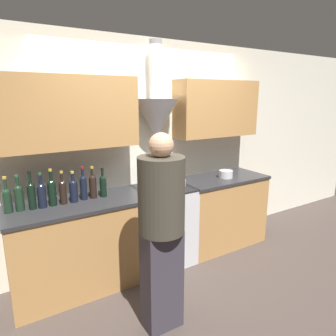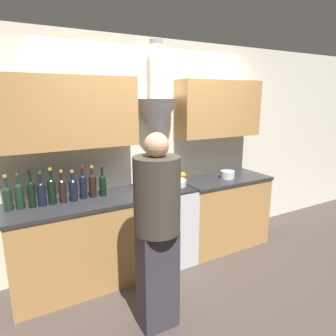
% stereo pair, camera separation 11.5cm
% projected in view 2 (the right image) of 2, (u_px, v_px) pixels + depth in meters
% --- Properties ---
extents(ground_plane, '(12.00, 12.00, 0.00)m').
position_uv_depth(ground_plane, '(177.00, 272.00, 3.41)').
color(ground_plane, '#423833').
extents(wall_back, '(8.40, 0.51, 2.60)m').
position_uv_depth(wall_back, '(150.00, 138.00, 3.54)').
color(wall_back, silver).
rests_on(wall_back, ground_plane).
extents(counter_left, '(1.39, 0.62, 0.93)m').
position_uv_depth(counter_left, '(81.00, 244.00, 3.10)').
color(counter_left, '#B27F47').
rests_on(counter_left, ground_plane).
extents(counter_right, '(1.18, 0.62, 0.93)m').
position_uv_depth(counter_right, '(222.00, 211.00, 3.99)').
color(counter_right, '#B27F47').
rests_on(counter_right, ground_plane).
extents(stove_range, '(0.60, 0.60, 0.93)m').
position_uv_depth(stove_range, '(164.00, 224.00, 3.57)').
color(stove_range, silver).
rests_on(stove_range, ground_plane).
extents(wine_bottle_0, '(0.08, 0.08, 0.34)m').
position_uv_depth(wine_bottle_0, '(7.00, 197.00, 2.72)').
color(wine_bottle_0, black).
rests_on(wine_bottle_0, counter_left).
extents(wine_bottle_1, '(0.08, 0.08, 0.34)m').
position_uv_depth(wine_bottle_1, '(19.00, 194.00, 2.77)').
color(wine_bottle_1, black).
rests_on(wine_bottle_1, counter_left).
extents(wine_bottle_2, '(0.07, 0.07, 0.36)m').
position_uv_depth(wine_bottle_2, '(31.00, 193.00, 2.80)').
color(wine_bottle_2, black).
rests_on(wine_bottle_2, counter_left).
extents(wine_bottle_3, '(0.08, 0.08, 0.34)m').
position_uv_depth(wine_bottle_3, '(41.00, 192.00, 2.84)').
color(wine_bottle_3, black).
rests_on(wine_bottle_3, counter_left).
extents(wine_bottle_4, '(0.08, 0.08, 0.36)m').
position_uv_depth(wine_bottle_4, '(52.00, 190.00, 2.89)').
color(wine_bottle_4, black).
rests_on(wine_bottle_4, counter_left).
extents(wine_bottle_5, '(0.07, 0.07, 0.33)m').
position_uv_depth(wine_bottle_5, '(62.00, 190.00, 2.93)').
color(wine_bottle_5, black).
rests_on(wine_bottle_5, counter_left).
extents(wine_bottle_6, '(0.08, 0.08, 0.31)m').
position_uv_depth(wine_bottle_6, '(73.00, 189.00, 2.98)').
color(wine_bottle_6, black).
rests_on(wine_bottle_6, counter_left).
extents(wine_bottle_7, '(0.07, 0.07, 0.34)m').
position_uv_depth(wine_bottle_7, '(83.00, 185.00, 3.05)').
color(wine_bottle_7, black).
rests_on(wine_bottle_7, counter_left).
extents(wine_bottle_8, '(0.07, 0.07, 0.33)m').
position_uv_depth(wine_bottle_8, '(93.00, 184.00, 3.10)').
color(wine_bottle_8, black).
rests_on(wine_bottle_8, counter_left).
extents(wine_bottle_9, '(0.07, 0.07, 0.31)m').
position_uv_depth(wine_bottle_9, '(103.00, 184.00, 3.14)').
color(wine_bottle_9, black).
rests_on(wine_bottle_9, counter_left).
extents(stock_pot, '(0.22, 0.22, 0.17)m').
position_uv_depth(stock_pot, '(154.00, 182.00, 3.36)').
color(stock_pot, silver).
rests_on(stock_pot, stove_range).
extents(mixing_bowl, '(0.30, 0.30, 0.07)m').
position_uv_depth(mixing_bowl, '(174.00, 183.00, 3.52)').
color(mixing_bowl, silver).
rests_on(mixing_bowl, stove_range).
extents(orange_fruit, '(0.09, 0.09, 0.09)m').
position_uv_depth(orange_fruit, '(183.00, 175.00, 3.82)').
color(orange_fruit, orange).
rests_on(orange_fruit, counter_right).
extents(saucepan, '(0.18, 0.18, 0.09)m').
position_uv_depth(saucepan, '(228.00, 175.00, 3.84)').
color(saucepan, silver).
rests_on(saucepan, counter_right).
extents(person_foreground_left, '(0.37, 0.37, 1.69)m').
position_uv_depth(person_foreground_left, '(157.00, 227.00, 2.42)').
color(person_foreground_left, '#38333D').
rests_on(person_foreground_left, ground_plane).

